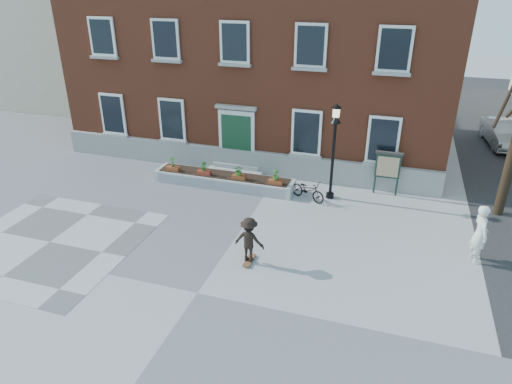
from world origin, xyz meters
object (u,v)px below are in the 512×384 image
(notice_board, at_px, (388,166))
(skateboarder, at_px, (249,240))
(bicycle, at_px, (308,190))
(bystander, at_px, (480,234))
(parked_car, at_px, (503,133))
(lamp_post, at_px, (334,139))

(notice_board, height_order, skateboarder, notice_board)
(bicycle, relative_size, bystander, 0.82)
(parked_car, height_order, bystander, bystander)
(lamp_post, relative_size, skateboarder, 2.49)
(parked_car, bearing_deg, notice_board, -130.98)
(bicycle, xyz_separation_m, bystander, (6.03, -2.72, 0.56))
(lamp_post, relative_size, notice_board, 2.10)
(bicycle, bearing_deg, notice_board, -38.14)
(notice_board, relative_size, skateboarder, 1.18)
(bystander, relative_size, skateboarder, 1.24)
(notice_board, bearing_deg, skateboarder, -120.33)
(bicycle, relative_size, parked_car, 0.39)
(parked_car, bearing_deg, lamp_post, -136.57)
(bicycle, distance_m, parked_car, 12.95)
(bicycle, height_order, lamp_post, lamp_post)
(lamp_post, height_order, skateboarder, lamp_post)
(parked_car, height_order, skateboarder, skateboarder)
(bystander, xyz_separation_m, notice_board, (-3.05, 4.21, 0.28))
(lamp_post, xyz_separation_m, skateboarder, (-1.68, -5.46, -1.72))
(parked_car, relative_size, notice_board, 2.20)
(bystander, bearing_deg, bicycle, 48.72)
(bicycle, distance_m, lamp_post, 2.32)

